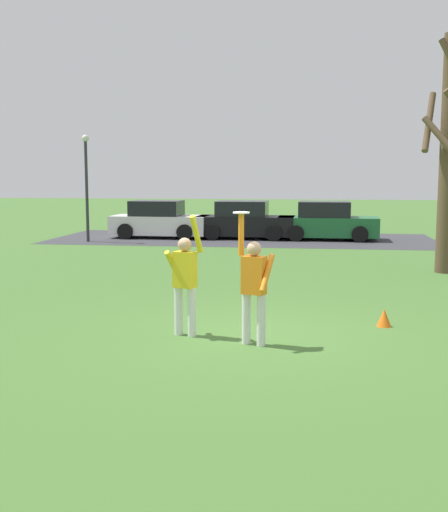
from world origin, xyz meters
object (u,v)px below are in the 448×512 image
(parked_car_black, at_px, (245,221))
(bare_tree_tall, at_px, (448,151))
(parked_car_green, at_px, (327,222))
(frisbee_disc, at_px, (241,213))
(field_cone_orange, at_px, (384,318))
(person_catcher, at_px, (254,284))
(person_defender, at_px, (185,278))
(parked_car_white, at_px, (159,221))
(lamppost_by_lot, at_px, (86,177))

(parked_car_black, distance_m, bare_tree_tall, 11.04)
(bare_tree_tall, bearing_deg, parked_car_green, 109.36)
(frisbee_disc, distance_m, parked_car_green, 16.80)
(parked_car_green, xyz_separation_m, field_cone_orange, (0.70, -15.19, -0.57))
(person_catcher, xyz_separation_m, person_defender, (-1.19, 0.42, -0.00))
(frisbee_disc, bearing_deg, person_defender, 160.47)
(field_cone_orange, bearing_deg, parked_car_white, 117.35)
(person_catcher, bearing_deg, parked_car_green, -75.54)
(person_catcher, xyz_separation_m, bare_tree_tall, (4.49, 8.17, 2.34))
(bare_tree_tall, bearing_deg, person_catcher, -118.81)
(bare_tree_tall, bearing_deg, parked_car_black, 126.89)
(parked_car_green, bearing_deg, frisbee_disc, -94.71)
(parked_car_green, distance_m, bare_tree_tall, 9.44)
(person_defender, bearing_deg, frisbee_disc, 0.00)
(parked_car_green, relative_size, bare_tree_tall, 0.65)
(parked_car_white, relative_size, parked_car_black, 1.00)
(parked_car_black, bearing_deg, parked_car_green, 0.78)
(lamppost_by_lot, bearing_deg, parked_car_black, 19.37)
(lamppost_by_lot, distance_m, field_cone_orange, 16.79)
(parked_car_white, height_order, bare_tree_tall, bare_tree_tall)
(frisbee_disc, distance_m, parked_car_black, 16.82)
(person_defender, bearing_deg, lamppost_by_lot, 135.47)
(parked_car_black, height_order, field_cone_orange, parked_car_black)
(parked_car_green, height_order, field_cone_orange, parked_car_green)
(person_catcher, xyz_separation_m, field_cone_orange, (2.18, 1.54, -0.82))
(bare_tree_tall, distance_m, lamppost_by_lot, 14.14)
(parked_car_black, bearing_deg, parked_car_white, -176.78)
(parked_car_black, bearing_deg, bare_tree_tall, -52.00)
(person_catcher, distance_m, person_defender, 1.26)
(person_defender, distance_m, field_cone_orange, 3.65)
(frisbee_disc, xyz_separation_m, parked_car_black, (-1.74, 16.68, -1.37))
(lamppost_by_lot, height_order, field_cone_orange, lamppost_by_lot)
(parked_car_white, relative_size, lamppost_by_lot, 0.97)
(lamppost_by_lot, xyz_separation_m, field_cone_orange, (10.27, -13.06, -2.43))
(parked_car_green, relative_size, field_cone_orange, 12.92)
(bare_tree_tall, xyz_separation_m, lamppost_by_lot, (-12.58, 6.42, -0.74))
(person_defender, xyz_separation_m, frisbee_disc, (0.98, -0.35, 1.11))
(lamppost_by_lot, bearing_deg, field_cone_orange, -51.82)
(lamppost_by_lot, bearing_deg, parked_car_green, 12.60)
(parked_car_green, distance_m, field_cone_orange, 15.22)
(parked_car_black, relative_size, lamppost_by_lot, 0.97)
(person_defender, height_order, parked_car_green, person_defender)
(parked_car_black, xyz_separation_m, field_cone_orange, (4.13, -15.21, -0.57))
(person_defender, bearing_deg, bare_tree_tall, 73.27)
(person_defender, relative_size, parked_car_black, 0.49)
(parked_car_green, bearing_deg, field_cone_orange, -86.26)
(parked_car_black, bearing_deg, person_catcher, -82.26)
(person_defender, height_order, parked_car_black, person_defender)
(person_defender, relative_size, parked_car_green, 0.49)
(frisbee_disc, distance_m, parked_car_white, 17.45)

